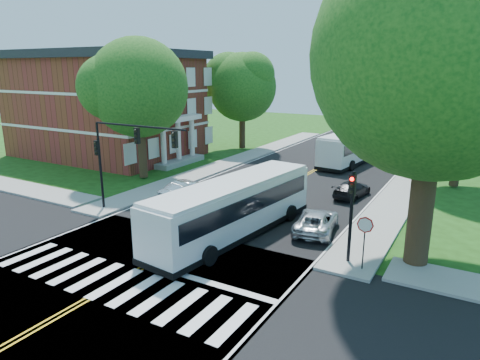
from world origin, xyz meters
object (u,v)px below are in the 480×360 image
Objects in this scene: dark_sedan at (352,189)px; bus_follow at (354,146)px; signal_ne at (351,205)px; hatchback at (191,191)px; bus_lead at (234,207)px; signal_nw at (125,147)px; suv at (316,221)px.

bus_follow is at bearing -67.70° from dark_sedan.
signal_ne is 23.73m from bus_follow.
hatchback reaches higher than dark_sedan.
bus_lead is 2.71× the size of hatchback.
bus_follow is (7.98, 22.91, -2.75)m from signal_nw.
signal_ne is (14.06, 0.01, -1.41)m from signal_nw.
bus_lead is at bearing 161.09° from hatchback.
bus_lead is at bearing 78.50° from dark_sedan.
bus_follow is (-6.08, 22.90, -1.33)m from signal_ne.
bus_lead is 7.05m from hatchback.
suv is (11.27, 3.27, -3.74)m from signal_nw.
signal_ne is at bearing -176.95° from bus_lead.
bus_lead reaches higher than bus_follow.
signal_nw reaches higher than suv.
signal_nw is 8.00m from bus_lead.
bus_lead is (-6.54, 0.42, -1.29)m from signal_ne.
bus_follow reaches higher than suv.
signal_ne is 0.98× the size of suv.
bus_follow is at bearing 104.86° from signal_ne.
bus_lead is 3.11× the size of dark_sedan.
signal_nw reaches higher than signal_ne.
suv is (3.30, -19.64, -0.99)m from bus_follow.
signal_nw is 5.86m from hatchback.
bus_lead is 4.82m from suv.
bus_follow is 19.67m from hatchback.
signal_ne reaches higher than hatchback.
bus_lead is at bearing 3.29° from signal_nw.
signal_nw is 1.57× the size of hatchback.
signal_ne reaches higher than bus_follow.
bus_follow is 12.35m from dark_sedan.
signal_ne is at bearing 111.71° from bus_follow.
signal_nw is 1.80× the size of dark_sedan.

